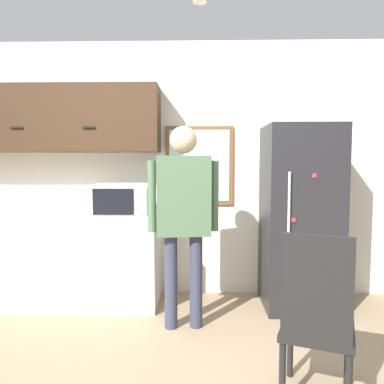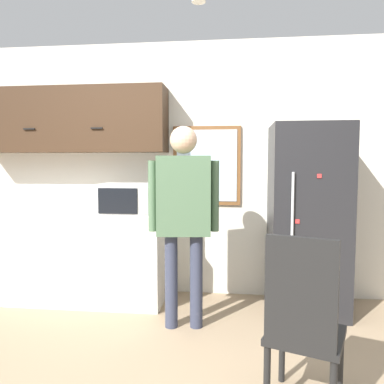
{
  "view_description": "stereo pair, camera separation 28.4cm",
  "coord_description": "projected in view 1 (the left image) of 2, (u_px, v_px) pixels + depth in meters",
  "views": [
    {
      "loc": [
        0.28,
        -2.04,
        1.43
      ],
      "look_at": [
        0.2,
        1.09,
        1.18
      ],
      "focal_mm": 35.0,
      "sensor_mm": 36.0,
      "label": 1
    },
    {
      "loc": [
        0.56,
        -2.02,
        1.43
      ],
      "look_at": [
        0.2,
        1.09,
        1.18
      ],
      "focal_mm": 35.0,
      "sensor_mm": 36.0,
      "label": 2
    }
  ],
  "objects": [
    {
      "name": "person",
      "position": [
        183.0,
        206.0,
        3.17
      ],
      "size": [
        0.6,
        0.27,
        1.73
      ],
      "rotation": [
        0.0,
        0.0,
        0.12
      ],
      "color": "#33384C",
      "rests_on": "ground_plane"
    },
    {
      "name": "upper_cabinets",
      "position": [
        59.0,
        119.0,
        3.83
      ],
      "size": [
        2.05,
        0.37,
        0.67
      ],
      "color": "#3D2819"
    },
    {
      "name": "refrigerator",
      "position": [
        300.0,
        217.0,
        3.67
      ],
      "size": [
        0.7,
        0.72,
        1.78
      ],
      "color": "#232326",
      "rests_on": "ground_plane"
    },
    {
      "name": "window",
      "position": [
        199.0,
        166.0,
        4.0
      ],
      "size": [
        0.72,
        0.05,
        0.84
      ],
      "color": "brown"
    },
    {
      "name": "back_wall",
      "position": [
        176.0,
        170.0,
        4.05
      ],
      "size": [
        6.0,
        0.06,
        2.7
      ],
      "color": "silver",
      "rests_on": "ground_plane"
    },
    {
      "name": "chair",
      "position": [
        317.0,
        316.0,
        2.15
      ],
      "size": [
        0.53,
        0.53,
        1.04
      ],
      "rotation": [
        0.0,
        0.0,
        2.78
      ],
      "color": "black",
      "rests_on": "ground_plane"
    },
    {
      "name": "counter",
      "position": [
        58.0,
        258.0,
        3.8
      ],
      "size": [
        2.05,
        0.64,
        0.91
      ],
      "color": "silver",
      "rests_on": "ground_plane"
    },
    {
      "name": "microwave",
      "position": [
        122.0,
        200.0,
        3.63
      ],
      "size": [
        0.54,
        0.38,
        0.31
      ],
      "color": "white",
      "rests_on": "counter"
    },
    {
      "name": "ceiling_light",
      "position": [
        200.0,
        1.0,
        2.91
      ],
      "size": [
        0.11,
        0.11,
        0.01
      ],
      "color": "white"
    }
  ]
}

